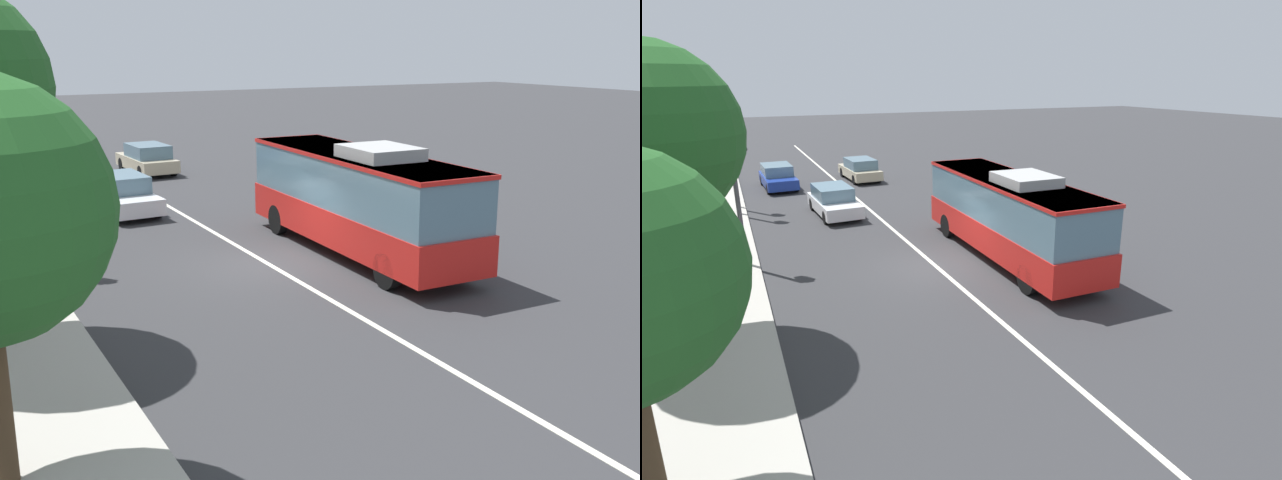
{
  "view_description": "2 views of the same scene",
  "coord_description": "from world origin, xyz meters",
  "views": [
    {
      "loc": [
        -19.52,
        9.05,
        6.31
      ],
      "look_at": [
        -1.38,
        -1.02,
        0.91
      ],
      "focal_mm": 42.52,
      "sensor_mm": 36.0,
      "label": 1
    },
    {
      "loc": [
        -16.66,
        6.62,
        6.76
      ],
      "look_at": [
        -0.84,
        -0.74,
        1.14
      ],
      "focal_mm": 28.69,
      "sensor_mm": 36.0,
      "label": 2
    }
  ],
  "objects": [
    {
      "name": "traffic_light_near_corner",
      "position": [
        2.73,
        6.24,
        3.56
      ],
      "size": [
        0.34,
        0.62,
        5.2
      ],
      "rotation": [
        0.0,
        0.0,
        -1.51
      ],
      "color": "#47474C",
      "rests_on": "ground_plane"
    },
    {
      "name": "sedan_blue",
      "position": [
        17.02,
        3.73,
        0.72
      ],
      "size": [
        4.57,
        1.97,
        1.46
      ],
      "rotation": [
        0.0,
        0.0,
        3.18
      ],
      "color": "#1E3899",
      "rests_on": "ground_plane"
    },
    {
      "name": "ground_plane",
      "position": [
        0.0,
        0.0,
        0.0
      ],
      "size": [
        160.0,
        160.0,
        0.0
      ],
      "primitive_type": "plane",
      "color": "#333335"
    },
    {
      "name": "sidewalk_kerb",
      "position": [
        0.0,
        7.35,
        0.07
      ],
      "size": [
        80.0,
        2.8,
        0.14
      ],
      "primitive_type": "cube",
      "color": "#B2ADA3",
      "rests_on": "ground_plane"
    },
    {
      "name": "lane_centre_line",
      "position": [
        0.0,
        0.0,
        0.01
      ],
      "size": [
        76.0,
        0.16,
        0.01
      ],
      "primitive_type": "cube",
      "color": "silver",
      "rests_on": "ground_plane"
    },
    {
      "name": "sedan_white",
      "position": [
        8.99,
        1.87,
        0.72
      ],
      "size": [
        4.57,
        1.99,
        1.46
      ],
      "rotation": [
        0.0,
        0.0,
        3.18
      ],
      "color": "white",
      "rests_on": "ground_plane"
    },
    {
      "name": "transit_bus",
      "position": [
        -0.32,
        -2.93,
        1.81
      ],
      "size": [
        10.04,
        2.66,
        3.46
      ],
      "rotation": [
        0.0,
        0.0,
        -0.02
      ],
      "color": "red",
      "rests_on": "ground_plane"
    },
    {
      "name": "sedan_beige",
      "position": [
        17.48,
        -1.62,
        0.72
      ],
      "size": [
        4.58,
        2.0,
        1.46
      ],
      "rotation": [
        0.0,
        0.0,
        0.05
      ],
      "color": "#C6B793",
      "rests_on": "ground_plane"
    }
  ]
}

